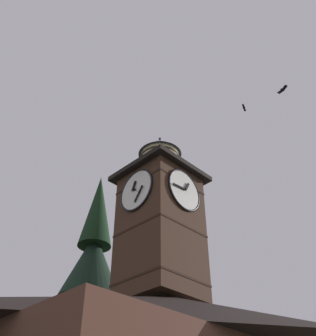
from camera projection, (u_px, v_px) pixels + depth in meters
The scene contains 4 objects.
clock_tower at pixel (160, 219), 19.46m from camera, with size 3.83×3.83×9.26m.
pine_tree_behind at pixel (85, 335), 20.16m from camera, with size 6.24×6.24×16.16m.
flying_bird_high at pixel (244, 108), 27.56m from camera, with size 0.72×0.38×0.10m.
flying_bird_low at pixel (282, 90), 23.28m from camera, with size 0.39×0.73×0.15m.
Camera 1 is at (9.97, 8.16, 1.31)m, focal length 43.13 mm.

